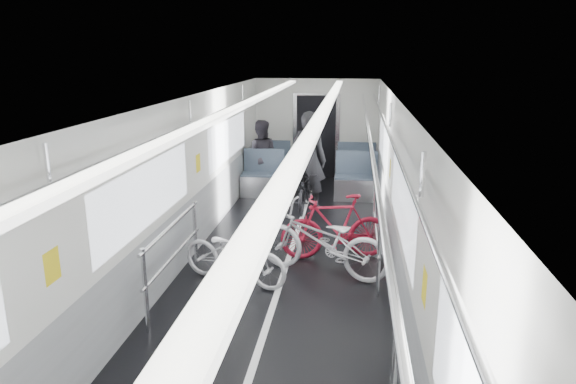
% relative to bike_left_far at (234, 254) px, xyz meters
% --- Properties ---
extents(car_shell, '(3.02, 14.01, 2.41)m').
position_rel_bike_left_far_xyz_m(car_shell, '(0.62, 1.09, 0.72)').
color(car_shell, black).
rests_on(car_shell, ground).
extents(bike_left_far, '(1.66, 1.02, 0.82)m').
position_rel_bike_left_far_xyz_m(bike_left_far, '(0.00, 0.00, 0.00)').
color(bike_left_far, silver).
rests_on(bike_left_far, floor).
extents(bike_right_mid, '(2.03, 1.20, 1.01)m').
position_rel_bike_left_far_xyz_m(bike_right_mid, '(1.14, 0.39, 0.09)').
color(bike_right_mid, silver).
rests_on(bike_right_mid, floor).
extents(bike_right_far, '(1.72, 0.82, 1.00)m').
position_rel_bike_left_far_xyz_m(bike_right_far, '(1.31, 1.02, 0.09)').
color(bike_right_far, maroon).
rests_on(bike_right_far, floor).
extents(bike_aisle, '(0.59, 1.55, 0.80)m').
position_rel_bike_left_far_xyz_m(bike_aisle, '(0.63, 3.50, -0.01)').
color(bike_aisle, black).
rests_on(bike_aisle, floor).
extents(person_standing, '(0.80, 0.62, 1.93)m').
position_rel_bike_left_far_xyz_m(person_standing, '(0.68, 3.60, 0.55)').
color(person_standing, black).
rests_on(person_standing, floor).
extents(person_seated, '(0.82, 0.66, 1.59)m').
position_rel_bike_left_far_xyz_m(person_seated, '(-0.50, 4.77, 0.38)').
color(person_seated, '#2A262D').
rests_on(person_seated, floor).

